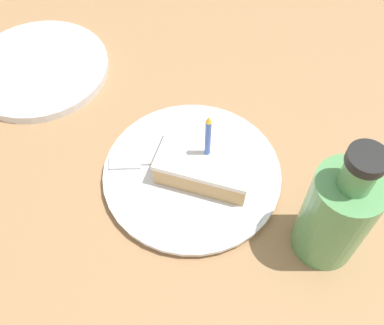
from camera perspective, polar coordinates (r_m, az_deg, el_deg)
ground_plane at (r=0.68m, az=1.60°, el=-1.27°), size 2.40×2.40×0.04m
plate at (r=0.64m, az=-0.00°, el=-1.40°), size 0.25×0.25×0.02m
cake_slice at (r=0.62m, az=1.90°, el=0.19°), size 0.09×0.13×0.11m
fork at (r=0.64m, az=-4.26°, el=0.21°), size 0.07×0.16×0.00m
bottle at (r=0.56m, az=17.95°, el=-6.15°), size 0.08×0.08×0.20m
side_plate at (r=0.83m, az=-18.86°, el=11.24°), size 0.24×0.24×0.01m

